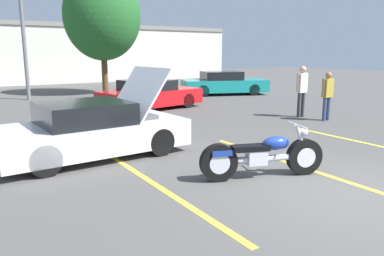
{
  "coord_description": "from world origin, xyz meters",
  "views": [
    {
      "loc": [
        -5.32,
        -3.55,
        2.28
      ],
      "look_at": [
        -1.4,
        2.61,
        0.8
      ],
      "focal_mm": 35.0,
      "sensor_mm": 36.0,
      "label": 1
    }
  ],
  "objects_px": {
    "tree_background": "(102,16)",
    "parked_car_right_row": "(224,84)",
    "light_pole": "(24,17)",
    "spectator_near_motorcycle": "(327,92)",
    "spectator_by_show_car": "(302,87)",
    "parked_car_mid_row": "(150,95)",
    "show_car_hood_open": "(93,130)",
    "motorcycle": "(262,156)"
  },
  "relations": [
    {
      "from": "tree_background",
      "to": "spectator_near_motorcycle",
      "type": "distance_m",
      "value": 12.87
    },
    {
      "from": "spectator_near_motorcycle",
      "to": "parked_car_mid_row",
      "type": "bearing_deg",
      "value": 124.45
    },
    {
      "from": "tree_background",
      "to": "show_car_hood_open",
      "type": "height_order",
      "value": "tree_background"
    },
    {
      "from": "spectator_by_show_car",
      "to": "light_pole",
      "type": "bearing_deg",
      "value": 124.43
    },
    {
      "from": "motorcycle",
      "to": "parked_car_mid_row",
      "type": "bearing_deg",
      "value": 95.83
    },
    {
      "from": "tree_background",
      "to": "motorcycle",
      "type": "relative_size",
      "value": 2.84
    },
    {
      "from": "parked_car_mid_row",
      "to": "spectator_by_show_car",
      "type": "xyz_separation_m",
      "value": [
        3.66,
        -4.68,
        0.52
      ]
    },
    {
      "from": "motorcycle",
      "to": "parked_car_mid_row",
      "type": "xyz_separation_m",
      "value": [
        2.08,
        8.86,
        0.16
      ]
    },
    {
      "from": "tree_background",
      "to": "spectator_by_show_car",
      "type": "distance_m",
      "value": 11.91
    },
    {
      "from": "light_pole",
      "to": "parked_car_mid_row",
      "type": "xyz_separation_m",
      "value": [
        3.6,
        -5.91,
        -3.33
      ]
    },
    {
      "from": "motorcycle",
      "to": "spectator_by_show_car",
      "type": "distance_m",
      "value": 7.14
    },
    {
      "from": "spectator_by_show_car",
      "to": "spectator_near_motorcycle",
      "type": "bearing_deg",
      "value": -78.49
    },
    {
      "from": "tree_background",
      "to": "parked_car_right_row",
      "type": "xyz_separation_m",
      "value": [
        5.41,
        -3.7,
        -3.58
      ]
    },
    {
      "from": "light_pole",
      "to": "tree_background",
      "type": "bearing_deg",
      "value": 6.23
    },
    {
      "from": "show_car_hood_open",
      "to": "spectator_by_show_car",
      "type": "height_order",
      "value": "show_car_hood_open"
    },
    {
      "from": "motorcycle",
      "to": "spectator_near_motorcycle",
      "type": "distance_m",
      "value": 6.78
    },
    {
      "from": "show_car_hood_open",
      "to": "spectator_by_show_car",
      "type": "bearing_deg",
      "value": 4.41
    },
    {
      "from": "parked_car_right_row",
      "to": "motorcycle",
      "type": "bearing_deg",
      "value": -104.56
    },
    {
      "from": "light_pole",
      "to": "spectator_near_motorcycle",
      "type": "xyz_separation_m",
      "value": [
        7.45,
        -11.53,
        -2.93
      ]
    },
    {
      "from": "motorcycle",
      "to": "spectator_by_show_car",
      "type": "xyz_separation_m",
      "value": [
        5.74,
        4.19,
        0.67
      ]
    },
    {
      "from": "light_pole",
      "to": "spectator_near_motorcycle",
      "type": "bearing_deg",
      "value": -57.13
    },
    {
      "from": "light_pole",
      "to": "show_car_hood_open",
      "type": "relative_size",
      "value": 1.7
    },
    {
      "from": "motorcycle",
      "to": "light_pole",
      "type": "bearing_deg",
      "value": 114.88
    },
    {
      "from": "tree_background",
      "to": "spectator_near_motorcycle",
      "type": "height_order",
      "value": "tree_background"
    },
    {
      "from": "parked_car_right_row",
      "to": "spectator_near_motorcycle",
      "type": "height_order",
      "value": "spectator_near_motorcycle"
    },
    {
      "from": "light_pole",
      "to": "motorcycle",
      "type": "distance_m",
      "value": 15.26
    },
    {
      "from": "show_car_hood_open",
      "to": "parked_car_mid_row",
      "type": "xyz_separation_m",
      "value": [
        4.23,
        5.76,
        -0.02
      ]
    },
    {
      "from": "light_pole",
      "to": "parked_car_right_row",
      "type": "relative_size",
      "value": 1.44
    },
    {
      "from": "tree_background",
      "to": "motorcycle",
      "type": "bearing_deg",
      "value": -99.13
    },
    {
      "from": "motorcycle",
      "to": "spectator_near_motorcycle",
      "type": "bearing_deg",
      "value": 47.68
    },
    {
      "from": "parked_car_mid_row",
      "to": "light_pole",
      "type": "bearing_deg",
      "value": 110.43
    },
    {
      "from": "tree_background",
      "to": "parked_car_right_row",
      "type": "bearing_deg",
      "value": -34.33
    },
    {
      "from": "show_car_hood_open",
      "to": "spectator_by_show_car",
      "type": "distance_m",
      "value": 7.99
    },
    {
      "from": "light_pole",
      "to": "spectator_near_motorcycle",
      "type": "distance_m",
      "value": 14.04
    },
    {
      "from": "tree_background",
      "to": "motorcycle",
      "type": "distance_m",
      "value": 15.86
    },
    {
      "from": "show_car_hood_open",
      "to": "parked_car_right_row",
      "type": "bearing_deg",
      "value": 36.63
    },
    {
      "from": "parked_car_right_row",
      "to": "spectator_near_motorcycle",
      "type": "relative_size",
      "value": 2.99
    },
    {
      "from": "tree_background",
      "to": "show_car_hood_open",
      "type": "xyz_separation_m",
      "value": [
        -4.6,
        -12.1,
        -3.58
      ]
    },
    {
      "from": "parked_car_mid_row",
      "to": "motorcycle",
      "type": "bearing_deg",
      "value": -114.05
    },
    {
      "from": "spectator_near_motorcycle",
      "to": "spectator_by_show_car",
      "type": "xyz_separation_m",
      "value": [
        -0.19,
        0.94,
        0.12
      ]
    },
    {
      "from": "tree_background",
      "to": "show_car_hood_open",
      "type": "distance_m",
      "value": 13.43
    },
    {
      "from": "light_pole",
      "to": "spectator_near_motorcycle",
      "type": "height_order",
      "value": "light_pole"
    }
  ]
}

